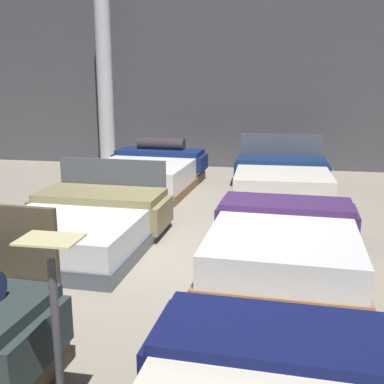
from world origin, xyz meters
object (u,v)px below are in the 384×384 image
at_px(price_sign, 59,372).
at_px(support_pillar, 105,83).
at_px(bed_3, 284,242).
at_px(bed_2, 84,226).
at_px(bed_5, 282,179).
at_px(bed_4, 148,173).

distance_m(price_sign, support_pillar, 7.98).
relative_size(bed_3, price_sign, 1.92).
relative_size(price_sign, support_pillar, 0.33).
relative_size(bed_2, bed_5, 1.01).
height_order(bed_2, bed_3, bed_2).
xyz_separation_m(bed_4, price_sign, (1.19, -5.83, 0.18)).
bearing_deg(bed_2, bed_3, -1.37).
relative_size(bed_3, support_pillar, 0.62).
bearing_deg(bed_3, bed_5, 92.49).
distance_m(bed_2, price_sign, 3.10).
bearing_deg(bed_2, support_pillar, 108.75).
bearing_deg(support_pillar, bed_4, -50.54).
relative_size(bed_5, support_pillar, 0.59).
bearing_deg(bed_3, bed_2, 179.11).
xyz_separation_m(bed_4, support_pillar, (-1.34, 1.63, 1.49)).
bearing_deg(bed_4, bed_3, -49.96).
height_order(bed_4, support_pillar, support_pillar).
distance_m(bed_5, price_sign, 5.96).
distance_m(bed_4, bed_5, 2.27).
relative_size(bed_2, price_sign, 1.82).
bearing_deg(bed_2, bed_4, 92.94).
xyz_separation_m(bed_3, price_sign, (-1.10, -2.77, 0.23)).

